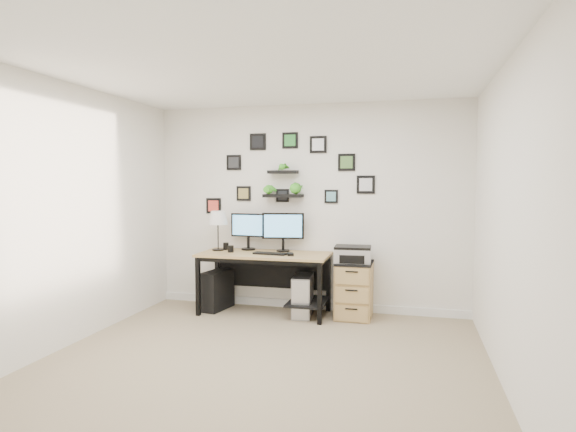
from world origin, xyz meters
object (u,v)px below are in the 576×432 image
(monitor_right, at_px, (283,229))
(printer, at_px, (353,254))
(file_cabinet, at_px, (354,290))
(pc_tower_grey, at_px, (303,296))
(monitor_left, at_px, (248,229))
(pc_tower_black, at_px, (217,290))
(mug, at_px, (231,249))
(table_lamp, at_px, (218,219))
(desk, at_px, (268,263))

(monitor_right, xyz_separation_m, printer, (0.89, -0.13, -0.27))
(monitor_right, relative_size, file_cabinet, 0.78)
(pc_tower_grey, height_order, printer, printer)
(monitor_left, distance_m, printer, 1.40)
(pc_tower_black, height_order, pc_tower_grey, same)
(pc_tower_black, relative_size, printer, 1.11)
(pc_tower_black, bearing_deg, pc_tower_grey, 8.69)
(mug, height_order, printer, printer)
(mug, height_order, pc_tower_black, mug)
(table_lamp, height_order, mug, table_lamp)
(mug, bearing_deg, table_lamp, 150.77)
(desk, height_order, mug, mug)
(pc_tower_black, bearing_deg, desk, 9.51)
(desk, xyz_separation_m, printer, (1.04, 0.04, 0.14))
(printer, bearing_deg, monitor_right, 171.78)
(desk, bearing_deg, monitor_right, 47.56)
(desk, xyz_separation_m, mug, (-0.47, -0.06, 0.17))
(desk, relative_size, table_lamp, 3.16)
(pc_tower_grey, bearing_deg, table_lamp, 175.86)
(mug, relative_size, pc_tower_grey, 0.16)
(mug, xyz_separation_m, printer, (1.51, 0.10, -0.02))
(table_lamp, bearing_deg, file_cabinet, -0.12)
(file_cabinet, bearing_deg, desk, -176.86)
(desk, xyz_separation_m, monitor_right, (0.15, 0.16, 0.41))
(pc_tower_black, xyz_separation_m, file_cabinet, (1.74, 0.05, 0.09))
(monitor_left, height_order, file_cabinet, monitor_left)
(monitor_left, bearing_deg, monitor_right, -4.00)
(table_lamp, xyz_separation_m, file_cabinet, (1.74, -0.00, -0.82))
(monitor_right, xyz_separation_m, file_cabinet, (0.91, -0.11, -0.71))
(table_lamp, xyz_separation_m, pc_tower_grey, (1.13, -0.08, -0.91))
(file_cabinet, bearing_deg, monitor_right, 173.33)
(monitor_right, distance_m, printer, 0.94)
(pc_tower_black, bearing_deg, monitor_right, 20.81)
(table_lamp, xyz_separation_m, printer, (1.73, -0.03, -0.39))
(mug, bearing_deg, monitor_left, 61.34)
(monitor_right, height_order, printer, monitor_right)
(desk, distance_m, table_lamp, 0.87)
(file_cabinet, bearing_deg, pc_tower_grey, -172.72)
(desk, xyz_separation_m, file_cabinet, (1.06, 0.06, -0.29))
(desk, bearing_deg, printer, 1.96)
(monitor_right, distance_m, pc_tower_grey, 0.87)
(table_lamp, relative_size, pc_tower_grey, 0.98)
(monitor_left, xyz_separation_m, pc_tower_grey, (0.77, -0.22, -0.78))
(monitor_right, height_order, table_lamp, table_lamp)
(pc_tower_grey, relative_size, file_cabinet, 0.77)
(pc_tower_black, height_order, printer, printer)
(mug, xyz_separation_m, file_cabinet, (1.53, 0.12, -0.46))
(desk, bearing_deg, pc_tower_black, 179.52)
(table_lamp, relative_size, file_cabinet, 0.75)
(pc_tower_grey, bearing_deg, mug, -177.49)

